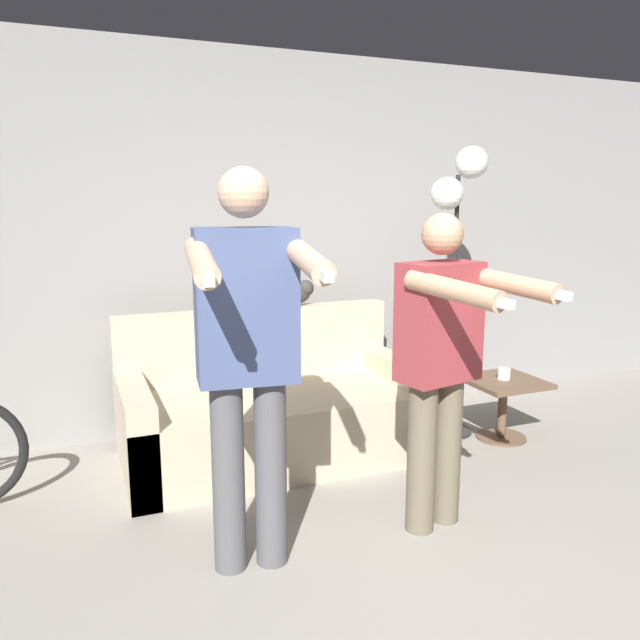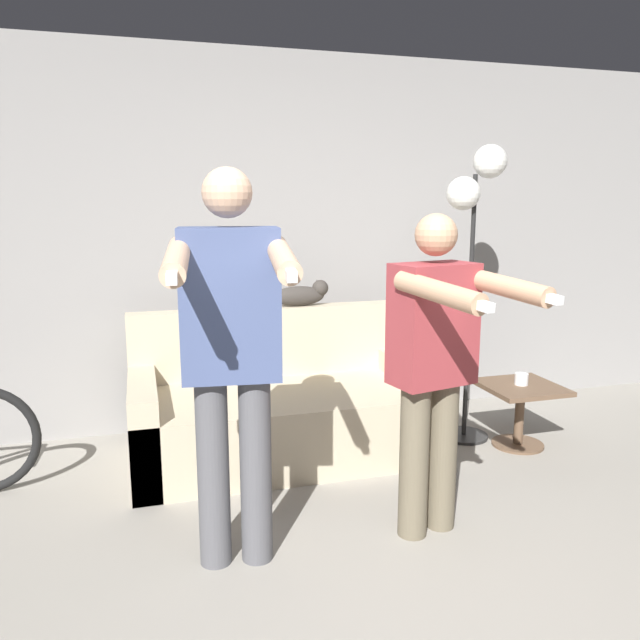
# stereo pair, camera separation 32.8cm
# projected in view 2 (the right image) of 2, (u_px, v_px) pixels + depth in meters

# --- Properties ---
(wall_back) EXTENTS (10.00, 0.05, 2.60)m
(wall_back) POSITION_uv_depth(u_px,v_px,m) (296.00, 242.00, 4.46)
(wall_back) COLOR gray
(wall_back) RESTS_ON ground_plane
(couch) EXTENTS (1.84, 0.91, 0.89)m
(couch) POSITION_uv_depth(u_px,v_px,m) (282.00, 411.00, 3.95)
(couch) COLOR beige
(couch) RESTS_ON ground_plane
(person_left) EXTENTS (0.54, 0.71, 1.73)m
(person_left) POSITION_uv_depth(u_px,v_px,m) (231.00, 347.00, 2.61)
(person_left) COLOR #56565B
(person_left) RESTS_ON ground_plane
(person_right) EXTENTS (0.55, 0.74, 1.54)m
(person_right) POSITION_uv_depth(u_px,v_px,m) (435.00, 359.00, 2.88)
(person_right) COLOR #6B604C
(person_right) RESTS_ON ground_plane
(cat) EXTENTS (0.50, 0.12, 0.17)m
(cat) POSITION_uv_depth(u_px,v_px,m) (301.00, 295.00, 4.20)
(cat) COLOR #3D3833
(cat) RESTS_ON couch
(floor_lamp) EXTENTS (0.39, 0.32, 1.95)m
(floor_lamp) POSITION_uv_depth(u_px,v_px,m) (475.00, 212.00, 3.99)
(floor_lamp) COLOR black
(floor_lamp) RESTS_ON ground_plane
(side_table) EXTENTS (0.48, 0.48, 0.42)m
(side_table) POSITION_uv_depth(u_px,v_px,m) (520.00, 402.00, 4.07)
(side_table) COLOR brown
(side_table) RESTS_ON ground_plane
(cup) EXTENTS (0.09, 0.09, 0.08)m
(cup) POSITION_uv_depth(u_px,v_px,m) (521.00, 379.00, 4.05)
(cup) COLOR white
(cup) RESTS_ON side_table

